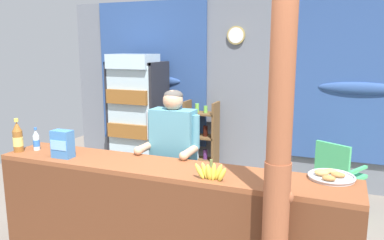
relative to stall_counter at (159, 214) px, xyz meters
The scene contains 13 objects.
ground_plane 1.06m from the stall_counter, 86.90° to the left, with size 7.92×7.92×0.00m, color slate.
back_wall_curtained 2.85m from the stall_counter, 89.02° to the left, with size 5.74×0.22×2.59m.
stall_counter is the anchor object (origin of this frame).
timber_post 1.16m from the stall_counter, 14.15° to the right, with size 0.19×0.17×2.42m.
drink_fridge 2.72m from the stall_counter, 123.32° to the left, with size 0.75×0.64×1.82m.
bottle_shelf_rack 2.54m from the stall_counter, 102.67° to the left, with size 0.48×0.28×1.15m.
plastic_lawn_chair 2.35m from the stall_counter, 55.56° to the left, with size 0.60×0.60×0.86m.
shopkeeper 0.72m from the stall_counter, 103.46° to the left, with size 0.53×0.42×1.53m.
soda_bottle_iced_tea 1.55m from the stall_counter, behind, with size 0.09×0.09×0.32m.
soda_bottle_water 1.43m from the stall_counter, behind, with size 0.06×0.06×0.22m.
snack_box_biscuit 1.07m from the stall_counter, behind, with size 0.18×0.11×0.25m.
pastry_tray 1.38m from the stall_counter, 12.86° to the left, with size 0.35×0.35×0.07m.
banana_bunch 0.64m from the stall_counter, ahead, with size 0.27×0.06×0.16m.
Camera 1 is at (1.29, -2.28, 1.94)m, focal length 35.87 mm.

